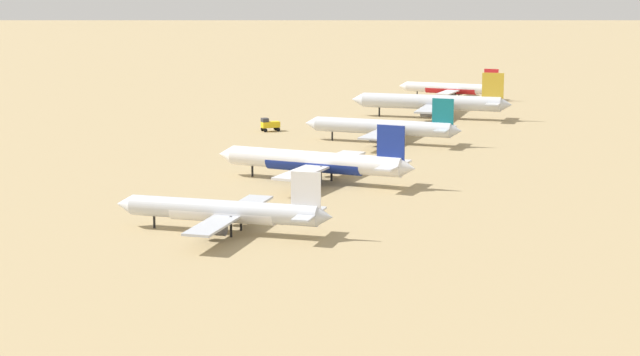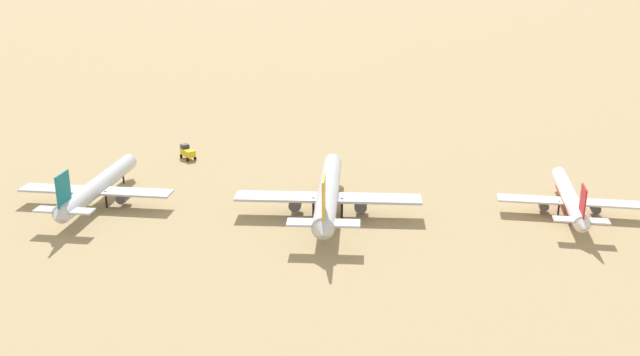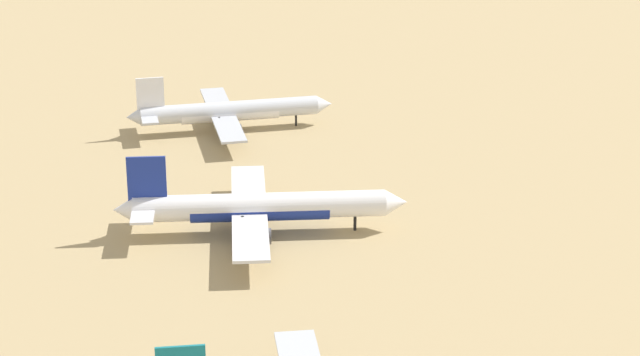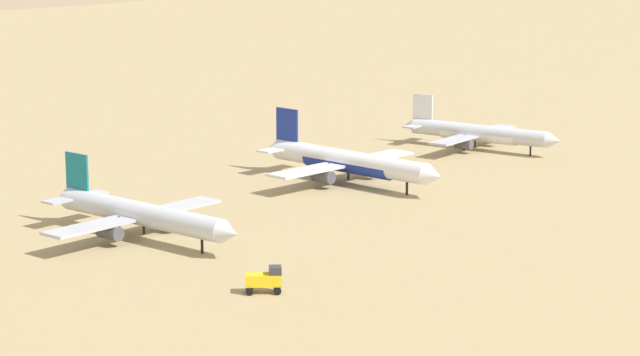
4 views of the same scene
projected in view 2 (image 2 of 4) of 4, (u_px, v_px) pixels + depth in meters
The scene contains 5 objects.
ground_plane at pixel (98, 201), 170.93m from camera, with size 1800.00×1800.00×0.00m, color tan.
parked_jet_0 at pixel (569, 198), 161.83m from camera, with size 38.90×31.73×11.22m.
parked_jet_1 at pixel (328, 193), 161.35m from camera, with size 50.82×41.17×14.68m.
parked_jet_2 at pixel (98, 187), 167.41m from camera, with size 43.98×35.79×12.68m.
service_truck at pixel (187, 152), 202.07m from camera, with size 5.60×5.23×3.90m.
Camera 2 is at (-157.90, -59.52, 59.28)m, focal length 40.83 mm.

